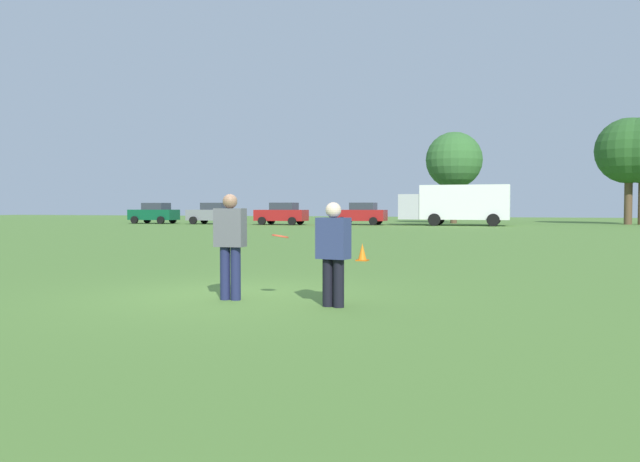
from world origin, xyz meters
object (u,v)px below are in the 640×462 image
traffic_cone (362,253)px  box_truck (457,203)px  player_defender (333,249)px  parked_car_center (282,214)px  frisbee (280,236)px  parked_car_mid_right (361,214)px  parked_car_near_left (154,213)px  player_thrower (230,240)px  parked_car_mid_left (213,213)px

traffic_cone → box_truck: box_truck is taller
player_defender → parked_car_center: bearing=112.5°
frisbee → parked_car_mid_right: bearing=102.6°
parked_car_mid_right → box_truck: (7.67, 0.44, 0.83)m
frisbee → traffic_cone: bearing=94.4°
parked_car_near_left → player_defender: bearing=-54.4°
frisbee → parked_car_center: 42.36m
parked_car_center → box_truck: bearing=9.5°
parked_car_mid_right → box_truck: bearing=3.3°
player_defender → traffic_cone: 8.23m
parked_car_near_left → box_truck: box_truck is taller
player_thrower → traffic_cone: size_ratio=3.56×
player_defender → parked_car_center: size_ratio=0.37×
parked_car_center → parked_car_mid_right: 6.50m
parked_car_mid_left → parked_car_mid_right: bearing=8.8°
frisbee → box_truck: 41.80m
box_truck → player_defender: bearing=-86.5°
traffic_cone → parked_car_mid_right: size_ratio=0.11×
player_thrower → player_defender: size_ratio=1.09×
parked_car_near_left → parked_car_mid_left: bearing=-0.2°
frisbee → parked_car_mid_left: parked_car_mid_left is taller
frisbee → traffic_cone: 7.73m
parked_car_mid_left → parked_car_center: (6.28, 0.03, 0.00)m
parked_car_mid_left → parked_car_mid_right: same height
player_defender → frisbee: bearing=159.0°
parked_car_mid_right → parked_car_near_left: bearing=-174.0°
player_defender → parked_car_near_left: bearing=125.6°
traffic_cone → parked_car_mid_right: 34.77m
player_thrower → parked_car_near_left: bearing=124.0°
player_thrower → parked_car_near_left: size_ratio=0.40×
traffic_cone → parked_car_mid_left: parked_car_mid_left is taller
player_defender → box_truck: box_truck is taller
traffic_cone → box_truck: 34.15m
player_defender → parked_car_mid_left: parked_car_mid_left is taller
player_thrower → parked_car_near_left: (-26.73, 39.63, -0.04)m
parked_car_near_left → parked_car_center: size_ratio=1.00×
traffic_cone → box_truck: size_ratio=0.06×
frisbee → parked_car_mid_left: bearing=118.9°
frisbee → parked_car_near_left: parked_car_near_left is taller
traffic_cone → parked_car_near_left: bearing=130.3°
traffic_cone → parked_car_center: 35.09m
frisbee → parked_car_mid_right: (-9.25, 41.33, -0.11)m
parked_car_near_left → box_truck: (25.94, 2.35, 0.83)m
player_thrower → parked_car_center: 42.28m
frisbee → parked_car_near_left: (-27.51, 39.42, -0.11)m
player_thrower → parked_car_center: bearing=110.3°
frisbee → parked_car_center: size_ratio=0.07×
frisbee → parked_car_near_left: bearing=124.9°
frisbee → traffic_cone: frisbee is taller
frisbee → parked_car_mid_left: size_ratio=0.07×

